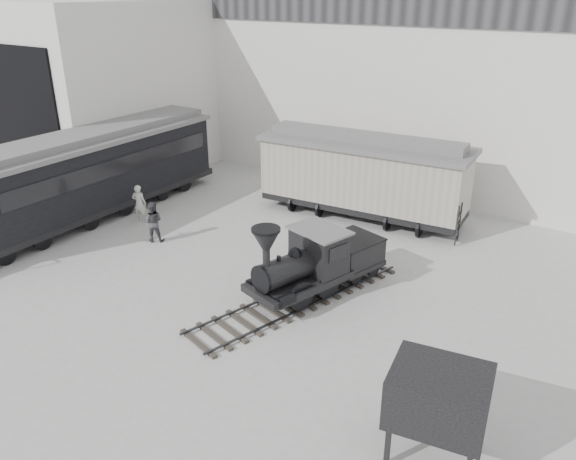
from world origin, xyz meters
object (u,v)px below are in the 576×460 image
Objects in this scene: locomotive at (312,266)px; visitor_a at (139,203)px; visitor_b at (153,222)px; passenger_coach at (97,172)px; boxcar at (363,174)px; coal_hopper at (438,402)px.

visitor_a is at bearing -171.52° from locomotive.
visitor_a is (-9.66, 1.20, -0.22)m from locomotive.
visitor_a reaches higher than visitor_b.
locomotive is at bearing -5.07° from passenger_coach.
boxcar is 9.95m from visitor_a.
coal_hopper is (15.63, -5.78, 0.61)m from visitor_a.
locomotive is 11.89m from passenger_coach.
visitor_a is at bearing 150.42° from coal_hopper.
passenger_coach is 18.61m from coal_hopper.
passenger_coach is 4.41m from visitor_b.
coal_hopper is (5.96, -4.58, 0.39)m from locomotive.
passenger_coach reaches higher than coal_hopper.
passenger_coach is at bearing -151.97° from boxcar.
passenger_coach is at bearing -13.93° from visitor_a.
passenger_coach is at bearing -168.55° from locomotive.
boxcar is at bearing -165.33° from visitor_a.
locomotive is at bearing 145.35° from visitor_b.
passenger_coach reaches higher than visitor_b.
coal_hopper reaches higher than visitor_a.
passenger_coach is (-9.97, -6.41, -0.00)m from boxcar.
locomotive is 7.64m from visitor_b.
passenger_coach reaches higher than visitor_a.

